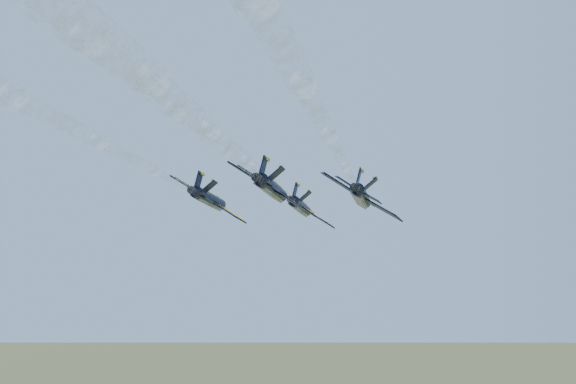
# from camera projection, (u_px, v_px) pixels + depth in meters

# --- Properties ---
(jet_lead) EXTENTS (10.75, 15.95, 6.47)m
(jet_lead) POSITION_uv_depth(u_px,v_px,m) (301.00, 207.00, 120.60)
(jet_lead) COLOR black
(jet_left) EXTENTS (10.75, 15.95, 6.47)m
(jet_left) POSITION_uv_depth(u_px,v_px,m) (209.00, 199.00, 107.26)
(jet_left) COLOR black
(jet_right) EXTENTS (10.75, 15.95, 6.47)m
(jet_right) POSITION_uv_depth(u_px,v_px,m) (362.00, 197.00, 103.92)
(jet_right) COLOR black
(jet_slot) EXTENTS (10.75, 15.95, 6.47)m
(jet_slot) POSITION_uv_depth(u_px,v_px,m) (272.00, 189.00, 93.42)
(jet_slot) COLOR black
(smoke_trail_lead) EXTENTS (9.61, 77.12, 3.36)m
(smoke_trail_lead) POSITION_uv_depth(u_px,v_px,m) (178.00, 149.00, 62.59)
(smoke_trail_lead) COLOR white
(smoke_trail_right) EXTENTS (9.61, 77.12, 3.36)m
(smoke_trail_right) POSITION_uv_depth(u_px,v_px,m) (271.00, 106.00, 45.91)
(smoke_trail_right) COLOR white
(smoke_trail_slot) EXTENTS (9.61, 77.12, 3.36)m
(smoke_trail_slot) POSITION_uv_depth(u_px,v_px,m) (8.00, 57.00, 35.41)
(smoke_trail_slot) COLOR white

